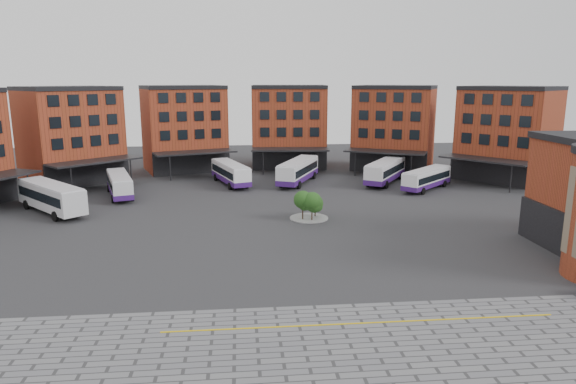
{
  "coord_description": "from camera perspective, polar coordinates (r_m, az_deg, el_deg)",
  "views": [
    {
      "loc": [
        -5.8,
        -44.28,
        15.62
      ],
      "look_at": [
        -0.78,
        8.22,
        4.0
      ],
      "focal_mm": 32.0,
      "sensor_mm": 36.0,
      "label": 1
    }
  ],
  "objects": [
    {
      "name": "yellow_line",
      "position": [
        34.94,
        8.29,
        -14.21
      ],
      "size": [
        26.0,
        0.15,
        0.02
      ],
      "primitive_type": "cube",
      "color": "gold",
      "rests_on": "paving_zone"
    },
    {
      "name": "main_building",
      "position": [
        82.96,
        -4.76,
        6.57
      ],
      "size": [
        94.14,
        42.48,
        14.6
      ],
      "color": "maroon",
      "rests_on": "ground"
    },
    {
      "name": "bus_e",
      "position": [
        80.08,
        10.76,
        2.32
      ],
      "size": [
        9.04,
        11.83,
        3.46
      ],
      "rotation": [
        0.0,
        0.0,
        -0.58
      ],
      "color": "white",
      "rests_on": "ground"
    },
    {
      "name": "bus_c",
      "position": [
        78.14,
        -6.41,
        2.14
      ],
      "size": [
        6.22,
        11.87,
        3.27
      ],
      "rotation": [
        0.0,
        0.0,
        0.32
      ],
      "color": "white",
      "rests_on": "ground"
    },
    {
      "name": "ground",
      "position": [
        47.31,
        1.9,
        -6.86
      ],
      "size": [
        160.0,
        160.0,
        0.0
      ],
      "primitive_type": "plane",
      "color": "#28282B",
      "rests_on": "ground"
    },
    {
      "name": "tree_island",
      "position": [
        58.01,
        2.47,
        -1.28
      ],
      "size": [
        4.4,
        4.4,
        3.4
      ],
      "color": "gray",
      "rests_on": "ground"
    },
    {
      "name": "bus_b",
      "position": [
        73.29,
        -18.22,
        0.83
      ],
      "size": [
        5.72,
        11.25,
        3.1
      ],
      "rotation": [
        0.0,
        0.0,
        0.31
      ],
      "color": "silver",
      "rests_on": "ground"
    },
    {
      "name": "bus_d",
      "position": [
        78.56,
        1.13,
        2.38
      ],
      "size": [
        7.76,
        12.67,
        3.55
      ],
      "rotation": [
        0.0,
        0.0,
        -0.42
      ],
      "color": "white",
      "rests_on": "ground"
    },
    {
      "name": "bus_f",
      "position": [
        76.64,
        15.17,
        1.47
      ],
      "size": [
        9.46,
        9.14,
        3.01
      ],
      "rotation": [
        0.0,
        0.0,
        -0.81
      ],
      "color": "white",
      "rests_on": "ground"
    },
    {
      "name": "bus_a",
      "position": [
        67.11,
        -24.84,
        -0.36
      ],
      "size": [
        10.55,
        11.26,
        3.56
      ],
      "rotation": [
        0.0,
        0.0,
        0.73
      ],
      "color": "silver",
      "rests_on": "ground"
    }
  ]
}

